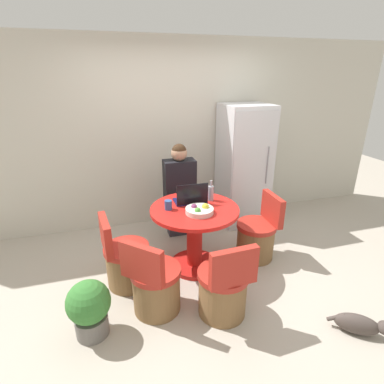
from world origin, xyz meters
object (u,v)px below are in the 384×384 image
Objects in this scene: chair_near_left_corner at (155,286)px; chair_near_camera at (223,290)px; refrigerator at (243,166)px; chair_left_side at (126,262)px; laptop at (191,198)px; cat at (360,324)px; fruit_bowl at (200,210)px; dining_table at (194,230)px; bottle at (211,193)px; potted_plant at (89,307)px; chair_right_side at (257,237)px; person_seated at (179,188)px.

chair_near_left_corner is 1.00× the size of chair_near_camera.
chair_left_side is at bearing -149.88° from refrigerator.
chair_near_left_corner is 1.05m from laptop.
cat is (1.66, -0.79, -0.17)m from chair_near_left_corner.
refrigerator is 1.50m from fruit_bowl.
dining_table is at bearing 89.95° from laptop.
potted_plant is (-1.38, -0.85, -0.56)m from bottle.
fruit_bowl is 0.69× the size of cat.
dining_table is at bearing -90.00° from chair_near_camera.
bottle is at bearing -105.71° from chair_right_side.
chair_right_side is at bearing -1.19° from dining_table.
dining_table is at bearing 31.37° from potted_plant.
chair_near_camera is 1.08m from chair_left_side.
chair_near_camera is at bearing 91.57° from person_seated.
laptop is at bearing 92.87° from fruit_bowl.
chair_near_camera is at bearing -42.90° from chair_right_side.
chair_near_left_corner is at bearing -143.06° from fruit_bowl.
dining_table is 1.22× the size of chair_left_side.
chair_near_left_corner is 1.47m from person_seated.
potted_plant is at bearing -69.46° from chair_right_side.
chair_right_side is at bearing 19.35° from potted_plant.
chair_right_side is 0.61× the size of person_seated.
potted_plant is at bearing 36.52° from laptop.
cat is at bearing 14.17° from chair_right_side.
chair_right_side is 3.34× the size of bottle.
person_seated is at bearing -166.46° from refrigerator.
bottle is 1.72m from potted_plant.
chair_left_side is (-1.58, -0.08, 0.00)m from chair_right_side.
person_seated is at bearing -131.45° from chair_right_side.
chair_right_side is at bearing -16.90° from bottle.
dining_table is 4.06× the size of bottle.
chair_right_side is at bearing -113.34° from chair_near_left_corner.
refrigerator reaches higher than chair_near_left_corner.
chair_right_side is 1.38m from cat.
chair_near_camera is at bearing -119.53° from refrigerator.
laptop is 1.49× the size of bottle.
cat is at bearing -60.27° from bottle.
chair_right_side is 2.05m from potted_plant.
dining_table is at bearing -90.00° from chair_right_side.
chair_near_left_corner is at bearing -136.16° from refrigerator.
potted_plant is at bearing -148.53° from bottle.
chair_left_side is 0.61× the size of person_seated.
person_seated is 2.49× the size of potted_plant.
dining_table is 0.82m from chair_near_camera.
laptop is at bearing 36.52° from potted_plant.
chair_near_camera is 2.25× the size of laptop.
fruit_bowl is 1.38m from potted_plant.
bottle is at bearing -134.35° from refrigerator.
dining_table is 2.73× the size of laptop.
bottle is at bearing 113.26° from person_seated.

